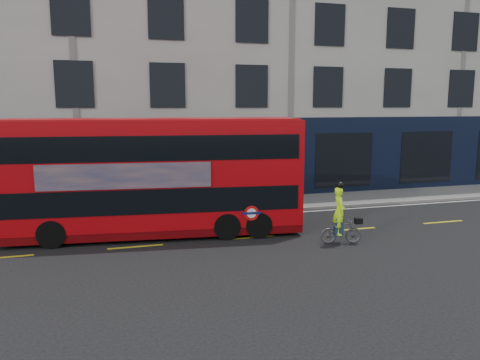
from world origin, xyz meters
name	(u,v)px	position (x,y,z in m)	size (l,w,h in m)	color
ground	(375,240)	(0.00, 0.00, 0.00)	(120.00, 120.00, 0.00)	black
pavement	(300,202)	(0.00, 6.50, 0.06)	(60.00, 3.00, 0.12)	slate
kerb	(314,208)	(0.00, 5.00, 0.07)	(60.00, 0.12, 0.13)	gray
building_terrace	(259,55)	(0.00, 12.94, 7.49)	(50.00, 10.07, 15.00)	beige
road_edge_line	(317,211)	(0.00, 4.70, 0.00)	(58.00, 0.10, 0.01)	silver
lane_dashes	(353,229)	(0.00, 1.50, 0.00)	(58.00, 0.12, 0.01)	gold
bus	(156,176)	(-7.14, 2.83, 2.13)	(10.48, 3.41, 4.15)	#B0070C
cyclist	(340,222)	(-1.35, 0.03, 0.74)	(1.44, 0.69, 2.11)	#4E5054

